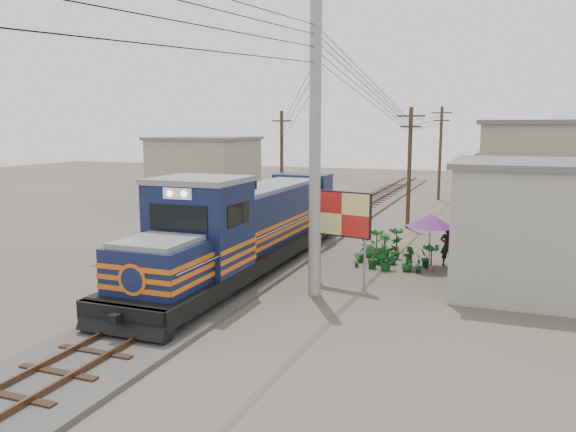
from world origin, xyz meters
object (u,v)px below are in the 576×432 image
at_px(locomotive, 247,230).
at_px(market_umbrella, 430,221).
at_px(vendor, 448,246).
at_px(billboard, 342,217).

bearing_deg(locomotive, market_umbrella, 26.57).
height_order(locomotive, market_umbrella, locomotive).
height_order(locomotive, vendor, locomotive).
xyz_separation_m(billboard, market_umbrella, (2.71, 3.97, -0.62)).
distance_m(billboard, market_umbrella, 4.85).
xyz_separation_m(locomotive, vendor, (7.51, 4.10, -0.91)).
bearing_deg(vendor, locomotive, 33.25).
distance_m(locomotive, billboard, 4.25).
height_order(billboard, market_umbrella, billboard).
bearing_deg(vendor, billboard, 58.56).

